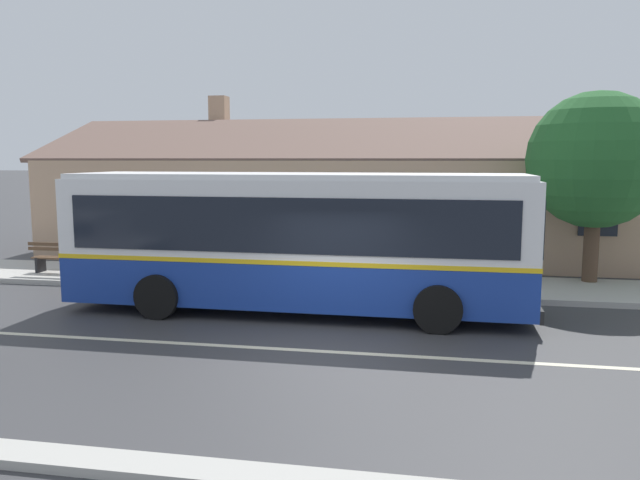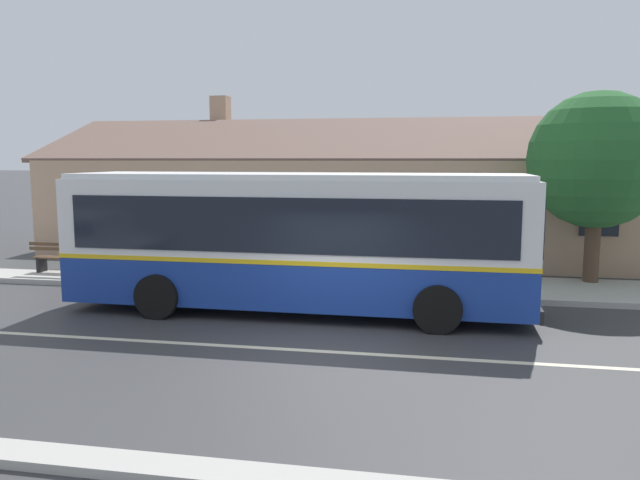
# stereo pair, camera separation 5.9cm
# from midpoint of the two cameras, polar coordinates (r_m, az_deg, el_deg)

# --- Properties ---
(ground_plane) EXTENTS (300.00, 300.00, 0.00)m
(ground_plane) POSITION_cam_midpoint_polar(r_m,az_deg,el_deg) (11.67, 0.22, -10.17)
(ground_plane) COLOR #38383A
(sidewalk_far) EXTENTS (60.00, 3.00, 0.15)m
(sidewalk_far) POSITION_cam_midpoint_polar(r_m,az_deg,el_deg) (17.40, 3.75, -4.00)
(sidewalk_far) COLOR #ADAAA3
(sidewalk_far) RESTS_ON ground
(curb_near) EXTENTS (60.00, 0.50, 0.12)m
(curb_near) POSITION_cam_midpoint_polar(r_m,az_deg,el_deg) (7.37, -6.84, -20.73)
(curb_near) COLOR #ADAAA3
(curb_near) RESTS_ON ground
(lane_divider_stripe) EXTENTS (60.00, 0.16, 0.01)m
(lane_divider_stripe) POSITION_cam_midpoint_polar(r_m,az_deg,el_deg) (11.67, 0.22, -10.15)
(lane_divider_stripe) COLOR beige
(lane_divider_stripe) RESTS_ON ground
(community_building) EXTENTS (22.55, 9.70, 6.09)m
(community_building) POSITION_cam_midpoint_polar(r_m,az_deg,el_deg) (24.55, 3.53, 3.54)
(community_building) COLOR tan
(community_building) RESTS_ON ground
(transit_bus) EXTENTS (10.55, 2.83, 3.20)m
(transit_bus) POSITION_cam_midpoint_polar(r_m,az_deg,el_deg) (14.31, -2.26, 0.17)
(transit_bus) COLOR navy
(transit_bus) RESTS_ON ground
(bench_by_building) EXTENTS (1.74, 0.51, 0.94)m
(bench_by_building) POSITION_cam_midpoint_polar(r_m,az_deg,el_deg) (20.02, -22.75, -1.61)
(bench_by_building) COLOR brown
(bench_by_building) RESTS_ON sidewalk_far
(street_tree_primary) EXTENTS (3.70, 3.70, 5.34)m
(street_tree_primary) POSITION_cam_midpoint_polar(r_m,az_deg,el_deg) (18.54, 23.84, 6.66)
(street_tree_primary) COLOR #4C3828
(street_tree_primary) RESTS_ON ground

